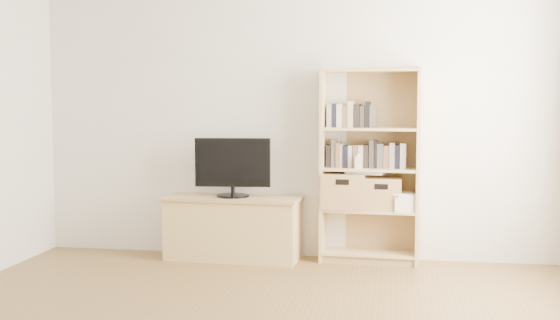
% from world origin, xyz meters
% --- Properties ---
extents(back_wall, '(4.50, 0.02, 2.60)m').
position_xyz_m(back_wall, '(0.00, 2.50, 1.30)').
color(back_wall, white).
rests_on(back_wall, floor).
extents(tv_stand, '(1.15, 0.48, 0.52)m').
position_xyz_m(tv_stand, '(-0.49, 2.29, 0.26)').
color(tv_stand, tan).
rests_on(tv_stand, floor).
extents(bookshelf, '(0.84, 0.34, 1.65)m').
position_xyz_m(bookshelf, '(0.68, 2.35, 0.82)').
color(bookshelf, tan).
rests_on(bookshelf, floor).
extents(television, '(0.65, 0.10, 0.51)m').
position_xyz_m(television, '(-0.49, 2.29, 0.80)').
color(television, black).
rests_on(television, tv_stand).
extents(books_row_mid, '(0.81, 0.16, 0.22)m').
position_xyz_m(books_row_mid, '(0.68, 2.37, 0.91)').
color(books_row_mid, black).
rests_on(books_row_mid, bookshelf).
extents(books_row_upper, '(0.37, 0.16, 0.19)m').
position_xyz_m(books_row_upper, '(0.49, 2.38, 1.24)').
color(books_row_upper, black).
rests_on(books_row_upper, bookshelf).
extents(baby_monitor, '(0.06, 0.04, 0.10)m').
position_xyz_m(baby_monitor, '(0.58, 2.27, 0.86)').
color(baby_monitor, white).
rests_on(baby_monitor, bookshelf).
extents(basket_left, '(0.37, 0.31, 0.30)m').
position_xyz_m(basket_left, '(0.46, 2.36, 0.61)').
color(basket_left, tan).
rests_on(basket_left, bookshelf).
extents(basket_right, '(0.33, 0.27, 0.27)m').
position_xyz_m(basket_right, '(0.78, 2.34, 0.59)').
color(basket_right, tan).
rests_on(basket_right, bookshelf).
extents(laptop, '(0.35, 0.28, 0.02)m').
position_xyz_m(laptop, '(0.64, 2.35, 0.77)').
color(laptop, silver).
rests_on(laptop, basket_left).
extents(magazine_stack, '(0.22, 0.29, 0.12)m').
position_xyz_m(magazine_stack, '(0.96, 2.33, 0.52)').
color(magazine_stack, silver).
rests_on(magazine_stack, bookshelf).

